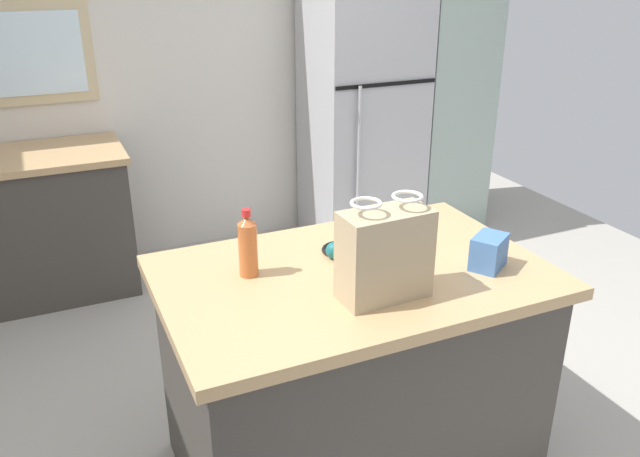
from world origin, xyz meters
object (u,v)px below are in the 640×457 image
bottle (248,246)px  ear_defenders (341,246)px  kitchen_island (352,372)px  tall_cabinet (443,82)px  small_box (489,252)px  shopping_bag (385,254)px  refrigerator (362,109)px

bottle → ear_defenders: bottle is taller
kitchen_island → tall_cabinet: 2.82m
kitchen_island → small_box: small_box is taller
kitchen_island → bottle: bottle is taller
kitchen_island → shopping_bag: shopping_bag is taller
refrigerator → ear_defenders: 2.20m
tall_cabinet → shopping_bag: bearing=-127.8°
tall_cabinet → small_box: bearing=-120.4°
shopping_bag → bottle: size_ratio=1.39×
bottle → refrigerator: bearing=52.9°
kitchen_island → small_box: bearing=-20.6°
tall_cabinet → ear_defenders: (-1.75, -1.92, -0.17)m
shopping_bag → bottle: shopping_bag is taller
refrigerator → small_box: bearing=-106.4°
refrigerator → kitchen_island: bearing=-118.3°
kitchen_island → tall_cabinet: tall_cabinet is taller
kitchen_island → ear_defenders: bearing=79.7°
kitchen_island → tall_cabinet: bearing=49.5°
bottle → kitchen_island: bearing=-19.7°
bottle → ear_defenders: size_ratio=1.19×
shopping_bag → small_box: bearing=4.0°
shopping_bag → small_box: 0.46m
tall_cabinet → kitchen_island: bearing=-130.5°
small_box → bottle: bearing=159.8°
tall_cabinet → ear_defenders: size_ratio=10.26×
refrigerator → tall_cabinet: size_ratio=0.87×
kitchen_island → bottle: (-0.36, 0.13, 0.55)m
ear_defenders → refrigerator: bearing=60.3°
kitchen_island → refrigerator: (1.12, 2.09, 0.50)m
ear_defenders → bottle: bearing=-173.6°
shopping_bag → bottle: (-0.36, 0.33, -0.04)m
refrigerator → ear_defenders: refrigerator is taller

